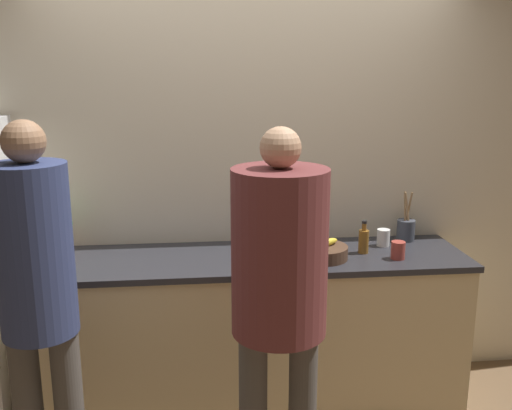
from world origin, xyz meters
TOP-DOWN VIEW (x-y plane):
  - wall_back at (0.00, 0.69)m, footprint 5.20×0.06m
  - counter at (0.00, 0.37)m, footprint 2.47×0.67m
  - person_left at (-1.00, -0.37)m, footprint 0.32×0.32m
  - person_center at (0.04, -0.43)m, footprint 0.42×0.42m
  - fruit_bowl at (0.39, 0.27)m, footprint 0.30×0.30m
  - utensil_crock at (0.98, 0.55)m, footprint 0.11×0.11m
  - bottle_amber at (0.65, 0.34)m, footprint 0.06×0.06m
  - bottle_red at (0.10, 0.42)m, footprint 0.05×0.05m
  - cup_white at (0.81, 0.46)m, footprint 0.08×0.08m
  - cup_red at (0.81, 0.22)m, footprint 0.08×0.08m
  - potted_plant at (-1.10, 0.51)m, footprint 0.16×0.16m

SIDE VIEW (x-z plane):
  - counter at x=0.00m, z-range 0.00..0.93m
  - fruit_bowl at x=0.39m, z-range 0.91..1.02m
  - cup_red at x=0.81m, z-range 0.93..1.03m
  - cup_white at x=0.81m, z-range 0.93..1.03m
  - bottle_red at x=0.10m, z-range 0.91..1.06m
  - utensil_crock at x=0.98m, z-range 0.84..1.15m
  - bottle_amber at x=0.65m, z-range 0.91..1.10m
  - person_left at x=-1.00m, z-range 0.16..1.93m
  - potted_plant at x=-1.10m, z-range 0.94..1.19m
  - person_center at x=0.04m, z-range 0.21..1.95m
  - wall_back at x=0.00m, z-range 0.00..2.60m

